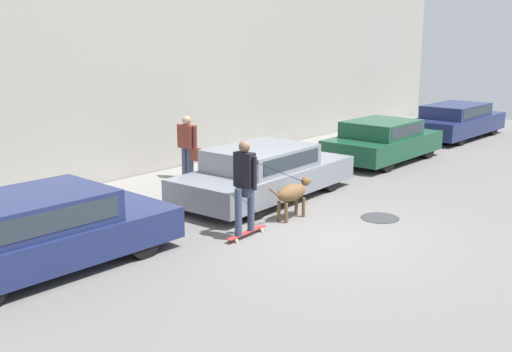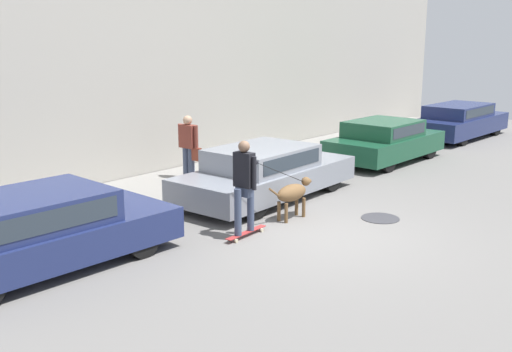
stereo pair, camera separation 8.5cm
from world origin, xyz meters
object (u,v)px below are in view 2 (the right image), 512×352
(parked_car_3, at_px, (460,121))
(pedestrian_with_bag, at_px, (189,144))
(parked_car_1, at_px, (265,173))
(fire_hydrant, at_px, (401,134))
(dog, at_px, (293,193))
(parked_car_2, at_px, (385,141))
(parked_car_0, at_px, (39,231))
(skateboarder, at_px, (245,183))

(parked_car_3, distance_m, pedestrian_with_bag, 11.17)
(parked_car_1, xyz_separation_m, parked_car_3, (10.70, 0.00, 0.03))
(pedestrian_with_bag, xyz_separation_m, fire_hydrant, (8.04, -1.48, -0.59))
(fire_hydrant, bearing_deg, parked_car_1, -174.57)
(dog, relative_size, pedestrian_with_bag, 0.81)
(parked_car_1, height_order, parked_car_2, parked_car_2)
(dog, bearing_deg, parked_car_0, 165.17)
(parked_car_2, xyz_separation_m, fire_hydrant, (2.45, 0.74, -0.18))
(pedestrian_with_bag, bearing_deg, skateboarder, 58.88)
(parked_car_2, relative_size, dog, 3.17)
(parked_car_2, relative_size, fire_hydrant, 5.11)
(dog, distance_m, fire_hydrant, 8.88)
(parked_car_1, distance_m, parked_car_3, 10.70)
(dog, height_order, fire_hydrant, dog)
(parked_car_2, height_order, dog, parked_car_2)
(parked_car_0, xyz_separation_m, dog, (4.64, -1.39, -0.08))
(skateboarder, height_order, pedestrian_with_bag, skateboarder)
(parked_car_1, height_order, dog, parked_car_1)
(parked_car_1, distance_m, parked_car_2, 5.35)
(parked_car_1, relative_size, fire_hydrant, 5.98)
(parked_car_2, distance_m, fire_hydrant, 2.56)
(parked_car_2, xyz_separation_m, pedestrian_with_bag, (-5.59, 2.22, 0.40))
(parked_car_1, height_order, skateboarder, skateboarder)
(fire_hydrant, bearing_deg, parked_car_2, -163.18)
(parked_car_1, bearing_deg, dog, -122.60)
(fire_hydrant, bearing_deg, skateboarder, -167.83)
(parked_car_3, relative_size, skateboarder, 1.96)
(skateboarder, distance_m, pedestrian_with_bag, 4.18)
(parked_car_1, distance_m, pedestrian_with_bag, 2.27)
(pedestrian_with_bag, relative_size, fire_hydrant, 1.98)
(parked_car_1, height_order, pedestrian_with_bag, pedestrian_with_bag)
(skateboarder, bearing_deg, parked_car_3, 2.97)
(dog, relative_size, fire_hydrant, 1.61)
(dog, bearing_deg, parked_car_3, 8.81)
(parked_car_2, xyz_separation_m, dog, (-6.17, -1.39, -0.07))
(parked_car_1, bearing_deg, parked_car_0, 177.93)
(skateboarder, xyz_separation_m, pedestrian_with_bag, (2.04, 3.65, -0.02))
(parked_car_2, relative_size, parked_car_3, 0.86)
(skateboarder, bearing_deg, dog, -1.80)
(parked_car_3, bearing_deg, parked_car_0, -178.58)
(parked_car_2, distance_m, dog, 6.33)
(pedestrian_with_bag, bearing_deg, parked_car_2, 156.33)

